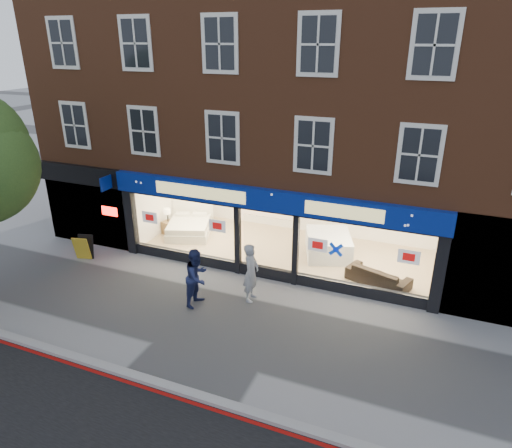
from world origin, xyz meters
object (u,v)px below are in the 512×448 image
Objects in this scene: display_bed at (190,226)px; pedestrian_grey at (251,272)px; sofa at (378,276)px; a_board at (84,247)px; mattress_stack at (328,245)px; pedestrian_blue at (197,277)px.

display_bed is 5.73m from pedestrian_grey.
sofa is (7.98, -1.35, -0.02)m from display_bed.
display_bed is 2.71× the size of a_board.
mattress_stack is 4.24m from pedestrian_grey.
pedestrian_grey reaches higher than a_board.
display_bed is 1.36× the size of pedestrian_blue.
pedestrian_grey is (-1.53, -3.93, 0.46)m from mattress_stack.
a_board is (-10.56, -2.07, 0.06)m from sofa.
sofa is 10.77m from a_board.
display_bed is at bearing 39.30° from a_board.
mattress_stack is at bearing -17.65° from display_bed.
pedestrian_grey is at bearing -111.21° from mattress_stack.
pedestrian_blue is (-1.45, -0.86, -0.03)m from pedestrian_grey.
a_board is 5.63m from pedestrian_blue.
display_bed is 1.33× the size of pedestrian_grey.
display_bed is 5.42m from pedestrian_blue.
a_board is at bearing 83.02° from pedestrian_blue.
mattress_stack is 1.17× the size of sofa.
pedestrian_grey is at bearing -60.29° from display_bed.
a_board is at bearing -147.09° from display_bed.
mattress_stack reaches higher than sofa.
display_bed is 1.21× the size of sofa.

